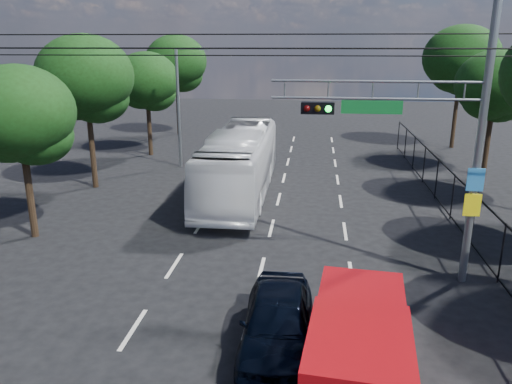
# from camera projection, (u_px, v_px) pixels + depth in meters

# --- Properties ---
(lane_markings) EXTENTS (6.12, 38.00, 0.01)m
(lane_markings) POSITION_uv_depth(u_px,v_px,m) (275.00, 212.00, 22.48)
(lane_markings) COLOR beige
(lane_markings) RESTS_ON ground
(signal_mast) EXTENTS (6.43, 0.39, 9.50)m
(signal_mast) POSITION_uv_depth(u_px,v_px,m) (440.00, 117.00, 14.66)
(signal_mast) COLOR slate
(signal_mast) RESTS_ON ground
(streetlight_left) EXTENTS (2.09, 0.22, 7.08)m
(streetlight_left) POSITION_uv_depth(u_px,v_px,m) (181.00, 102.00, 29.67)
(streetlight_left) COLOR slate
(streetlight_left) RESTS_ON ground
(utility_wires) EXTENTS (22.00, 5.04, 0.74)m
(utility_wires) POSITION_uv_depth(u_px,v_px,m) (265.00, 46.00, 15.49)
(utility_wires) COLOR black
(utility_wires) RESTS_ON ground
(fence_right) EXTENTS (0.06, 34.03, 2.00)m
(fence_right) POSITION_uv_depth(u_px,v_px,m) (465.00, 210.00, 19.59)
(fence_right) COLOR black
(fence_right) RESTS_ON ground
(tree_right_d) EXTENTS (4.32, 4.32, 7.02)m
(tree_right_d) POSITION_uv_depth(u_px,v_px,m) (495.00, 90.00, 27.43)
(tree_right_d) COLOR black
(tree_right_d) RESTS_ON ground
(tree_right_e) EXTENTS (5.28, 5.28, 8.58)m
(tree_right_e) POSITION_uv_depth(u_px,v_px,m) (461.00, 64.00, 34.70)
(tree_right_e) COLOR black
(tree_right_e) RESTS_ON ground
(tree_left_b) EXTENTS (4.08, 4.08, 6.63)m
(tree_left_b) POSITION_uv_depth(u_px,v_px,m) (21.00, 120.00, 18.42)
(tree_left_b) COLOR black
(tree_left_b) RESTS_ON ground
(tree_left_c) EXTENTS (4.80, 4.80, 7.80)m
(tree_left_c) POSITION_uv_depth(u_px,v_px,m) (87.00, 83.00, 24.91)
(tree_left_c) COLOR black
(tree_left_c) RESTS_ON ground
(tree_left_d) EXTENTS (4.20, 4.20, 6.83)m
(tree_left_d) POSITION_uv_depth(u_px,v_px,m) (147.00, 84.00, 32.67)
(tree_left_d) COLOR black
(tree_left_d) RESTS_ON ground
(tree_left_e) EXTENTS (4.92, 4.92, 7.99)m
(tree_left_e) POSITION_uv_depth(u_px,v_px,m) (177.00, 66.00, 40.07)
(tree_left_e) COLOR black
(tree_left_e) RESTS_ON ground
(red_pickup) EXTENTS (2.54, 5.70, 2.06)m
(red_pickup) POSITION_uv_depth(u_px,v_px,m) (359.00, 348.00, 10.63)
(red_pickup) COLOR black
(red_pickup) RESTS_ON ground
(navy_hatchback) EXTENTS (1.84, 4.42, 1.50)m
(navy_hatchback) POSITION_uv_depth(u_px,v_px,m) (278.00, 321.00, 12.29)
(navy_hatchback) COLOR black
(navy_hatchback) RESTS_ON ground
(white_bus) EXTENTS (2.85, 11.74, 3.26)m
(white_bus) POSITION_uv_depth(u_px,v_px,m) (240.00, 163.00, 24.69)
(white_bus) COLOR white
(white_bus) RESTS_ON ground
(white_van) EXTENTS (2.11, 4.62, 1.47)m
(white_van) POSITION_uv_depth(u_px,v_px,m) (231.00, 164.00, 28.22)
(white_van) COLOR silver
(white_van) RESTS_ON ground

